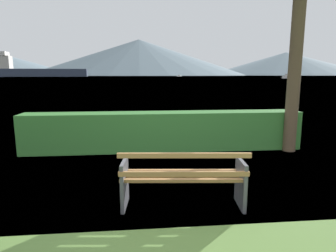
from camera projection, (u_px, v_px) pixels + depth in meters
The scene contains 8 objects.
ground_plane at pixel (182, 205), 4.17m from camera, with size 1400.00×1400.00×0.00m, color #567A38.
water_surface at pixel (140, 76), 307.25m from camera, with size 620.00×620.00×0.00m, color #6B8EA3.
park_bench at pixel (183, 179), 4.04m from camera, with size 1.77×0.73×0.87m.
hedge_row at pixel (164, 131), 7.17m from camera, with size 6.81×0.64×0.94m, color #387A33.
cargo_ship_large at pixel (28, 70), 229.56m from camera, with size 79.34×18.12×19.21m.
fishing_boat_near at pixel (179, 76), 244.31m from camera, with size 4.20×3.65×1.33m.
tender_far at pixel (287, 77), 129.86m from camera, with size 3.75×3.60×2.08m.
distant_hills at pixel (142, 61), 551.28m from camera, with size 887.83×403.49×64.64m.
Camera 1 is at (-0.59, -3.86, 1.86)m, focal length 30.91 mm.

